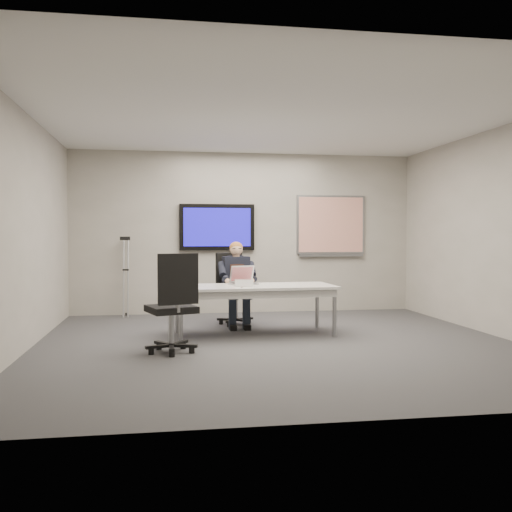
{
  "coord_description": "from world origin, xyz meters",
  "views": [
    {
      "loc": [
        -1.4,
        -6.92,
        1.34
      ],
      "look_at": [
        -0.17,
        0.74,
        1.07
      ],
      "focal_mm": 40.0,
      "sensor_mm": 36.0,
      "label": 1
    }
  ],
  "objects": [
    {
      "name": "pen",
      "position": [
        -0.41,
        0.4,
        0.68
      ],
      "size": [
        0.04,
        0.13,
        0.01
      ],
      "primitive_type": "cylinder",
      "rotation": [
        0.0,
        1.57,
        1.36
      ],
      "color": "black",
      "rests_on": "conference_table"
    },
    {
      "name": "ceiling",
      "position": [
        0.0,
        0.0,
        2.8
      ],
      "size": [
        6.0,
        6.0,
        0.02
      ],
      "primitive_type": "cube",
      "color": "silver",
      "rests_on": "wall_back"
    },
    {
      "name": "laptop",
      "position": [
        -0.32,
        0.95,
        0.74
      ],
      "size": [
        0.42,
        0.44,
        0.25
      ],
      "rotation": [
        0.0,
        0.0,
        0.32
      ],
      "color": "#AFAFB2",
      "rests_on": "conference_table"
    },
    {
      "name": "seated_person",
      "position": [
        -0.34,
        1.44,
        0.51
      ],
      "size": [
        0.41,
        0.7,
        1.26
      ],
      "rotation": [
        0.0,
        0.0,
        0.11
      ],
      "color": "#1E2532",
      "rests_on": "office_chair_far"
    },
    {
      "name": "office_chair_near",
      "position": [
        -1.31,
        -0.36,
        0.36
      ],
      "size": [
        0.69,
        0.69,
        1.15
      ],
      "rotation": [
        0.0,
        0.0,
        3.46
      ],
      "color": "black",
      "rests_on": "ground"
    },
    {
      "name": "floor",
      "position": [
        0.0,
        0.0,
        0.0
      ],
      "size": [
        6.0,
        6.0,
        0.02
      ],
      "primitive_type": "cube",
      "color": "#3D3D40",
      "rests_on": "ground"
    },
    {
      "name": "wall_right",
      "position": [
        3.0,
        0.0,
        1.4
      ],
      "size": [
        0.02,
        6.0,
        2.8
      ],
      "primitive_type": "cube",
      "color": "gray",
      "rests_on": "ground"
    },
    {
      "name": "wall_back",
      "position": [
        0.0,
        3.0,
        1.4
      ],
      "size": [
        6.0,
        0.02,
        2.8
      ],
      "primitive_type": "cube",
      "color": "gray",
      "rests_on": "ground"
    },
    {
      "name": "office_chair_far",
      "position": [
        -0.35,
        1.68,
        0.34
      ],
      "size": [
        0.67,
        0.67,
        1.09
      ],
      "rotation": [
        0.0,
        0.0,
        0.36
      ],
      "color": "black",
      "rests_on": "ground"
    },
    {
      "name": "whiteboard",
      "position": [
        1.55,
        2.97,
        1.53
      ],
      "size": [
        1.25,
        0.08,
        1.1
      ],
      "color": "gray",
      "rests_on": "wall_back"
    },
    {
      "name": "conference_table",
      "position": [
        -0.2,
        0.72,
        0.6
      ],
      "size": [
        2.22,
        1.0,
        0.67
      ],
      "rotation": [
        0.0,
        0.0,
        0.04
      ],
      "color": "silver",
      "rests_on": "ground"
    },
    {
      "name": "name_tent",
      "position": [
        -0.36,
        0.54,
        0.72
      ],
      "size": [
        0.25,
        0.12,
        0.1
      ],
      "primitive_type": null,
      "rotation": [
        0.0,
        0.0,
        -0.22
      ],
      "color": "silver",
      "rests_on": "conference_table"
    },
    {
      "name": "tv_display",
      "position": [
        -0.5,
        2.95,
        1.5
      ],
      "size": [
        1.3,
        0.09,
        0.8
      ],
      "color": "black",
      "rests_on": "wall_back"
    },
    {
      "name": "wall_front",
      "position": [
        0.0,
        -3.0,
        1.4
      ],
      "size": [
        6.0,
        0.02,
        2.8
      ],
      "primitive_type": "cube",
      "color": "gray",
      "rests_on": "ground"
    },
    {
      "name": "crutch",
      "position": [
        -2.04,
        2.8,
        0.68
      ],
      "size": [
        0.22,
        0.59,
        1.41
      ],
      "primitive_type": null,
      "rotation": [
        -0.19,
        0.0,
        -0.05
      ],
      "color": "#A2A4AA",
      "rests_on": "ground"
    },
    {
      "name": "wall_left",
      "position": [
        -3.0,
        0.0,
        1.4
      ],
      "size": [
        0.02,
        6.0,
        2.8
      ],
      "primitive_type": "cube",
      "color": "gray",
      "rests_on": "ground"
    }
  ]
}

